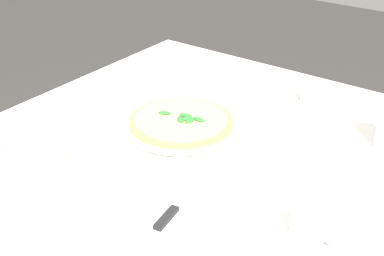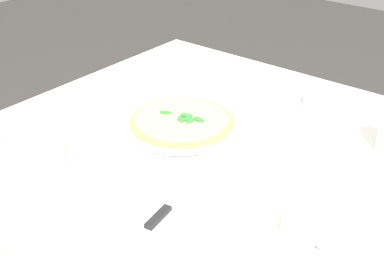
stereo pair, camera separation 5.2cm
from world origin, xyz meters
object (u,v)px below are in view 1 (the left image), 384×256
Objects in this scene: pizza_plate at (181,125)px; napkin_folded at (178,211)px; coffee_cup_center_back at (310,226)px; water_glass_near_right at (49,157)px; coffee_cup_back_corner at (313,96)px; pizza at (181,121)px; dinner_knife at (178,204)px; water_glass_left_edge at (93,109)px.

pizza_plate is 0.37m from napkin_folded.
water_glass_near_right is at bearing 105.55° from coffee_cup_center_back.
pizza_plate is at bearing 146.95° from coffee_cup_back_corner.
water_glass_near_right reaches higher than pizza.
napkin_folded is at bearing -144.07° from pizza_plate.
napkin_folded is at bearing 179.16° from coffee_cup_back_corner.
water_glass_near_right is (-0.16, 0.57, 0.03)m from coffee_cup_center_back.
pizza_plate is 0.36m from dinner_knife.
coffee_cup_center_back is at bearing -78.31° from dinner_knife.
pizza_plate is 0.50m from coffee_cup_center_back.
coffee_cup_center_back is 1.06× the size of water_glass_near_right.
coffee_cup_center_back is 0.53× the size of napkin_folded.
napkin_folded is at bearing -112.75° from water_glass_left_edge.
pizza_plate is at bearing -60.19° from water_glass_left_edge.
pizza is at bearing -16.10° from water_glass_near_right.
dinner_knife reaches higher than pizza_plate.
napkin_folded is (-0.10, 0.25, -0.02)m from coffee_cup_center_back.
dinner_knife is (-0.64, 0.01, -0.00)m from coffee_cup_back_corner.
water_glass_near_right is (-0.36, 0.10, 0.04)m from pizza_plate.
water_glass_left_edge reaches higher than napkin_folded.
coffee_cup_back_corner is at bearing -33.05° from pizza_plate.
water_glass_near_right is 0.33m from napkin_folded.
napkin_folded is at bearing -144.10° from pizza.
water_glass_left_edge reaches higher than coffee_cup_center_back.
pizza is at bearing 66.56° from coffee_cup_center_back.
dinner_knife is (0.00, 0.00, 0.01)m from napkin_folded.
water_glass_near_right is at bearing 155.02° from coffee_cup_back_corner.
water_glass_near_right is at bearing 163.90° from pizza.
water_glass_left_edge is 0.46m from dinner_knife.
coffee_cup_center_back is at bearing -96.93° from water_glass_left_edge.
water_glass_left_edge is (-0.12, 0.21, 0.04)m from pizza_plate.
dinner_knife is at bearing -4.89° from napkin_folded.
pizza reaches higher than pizza_plate.
dinner_knife is (-0.29, -0.21, 0.01)m from pizza_plate.
dinner_knife is at bearing -112.45° from water_glass_left_edge.
coffee_cup_back_corner is 0.68× the size of dinner_knife.
coffee_cup_back_corner is at bearing -9.64° from dinner_knife.
pizza_plate is 1.09× the size of pizza.
coffee_cup_center_back is 0.59m from water_glass_near_right.
napkin_folded is (-0.30, -0.21, -0.00)m from pizza_plate.
coffee_cup_center_back is 0.27m from napkin_folded.
napkin_folded is at bearing -78.96° from water_glass_near_right.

